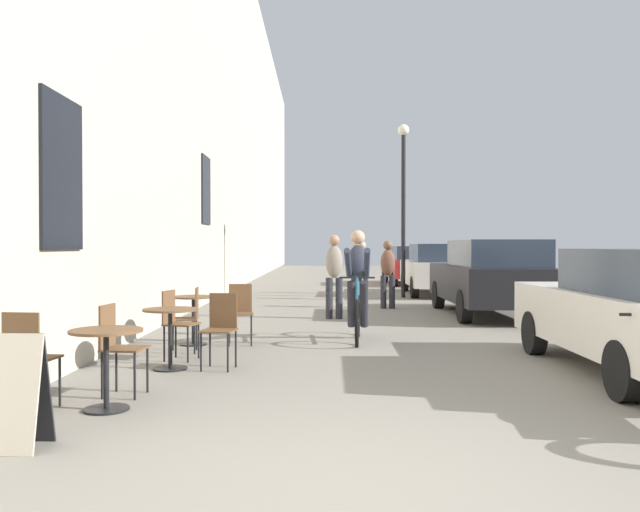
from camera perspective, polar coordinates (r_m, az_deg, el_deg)
name	(u,v)px	position (r m, az deg, el deg)	size (l,w,h in m)	color
ground_plane	(377,495)	(4.02, 5.09, -20.42)	(88.00, 88.00, 0.00)	gray
building_facade_left	(207,66)	(18.67, -9.97, 16.25)	(0.54, 68.00, 12.82)	#B7AD99
cafe_table_near	(107,352)	(6.06, -18.40, -8.07)	(0.64, 0.64, 0.72)	black
cafe_chair_near_toward_street	(29,354)	(6.23, -24.46, -7.89)	(0.43, 0.43, 0.89)	black
cafe_chair_near_toward_wall	(118,343)	(6.61, -17.48, -7.35)	(0.42, 0.42, 0.89)	black
cafe_table_mid	(171,325)	(7.83, -13.11, -6.02)	(0.64, 0.64, 0.72)	black
cafe_chair_mid_toward_street	(177,319)	(8.47, -12.61, -5.52)	(0.46, 0.46, 0.89)	black
cafe_chair_mid_toward_wall	(221,325)	(7.79, -8.76, -6.07)	(0.43, 0.43, 0.89)	black
cafe_table_far	(194,310)	(9.69, -11.13, -4.69)	(0.64, 0.64, 0.72)	black
cafe_chair_far_toward_street	(190,315)	(9.02, -11.48, -5.13)	(0.42, 0.42, 0.89)	black
cafe_chair_far_toward_wall	(241,309)	(9.65, -7.04, -4.72)	(0.42, 0.42, 0.89)	black
sandwich_board_sign	(8,391)	(5.24, -25.99, -10.71)	(0.56, 0.39, 0.84)	black
cyclist_on_bicycle	(358,288)	(9.99, 3.42, -2.85)	(0.52, 1.76, 1.74)	black
pedestrian_near	(335,271)	(12.87, 1.32, -1.38)	(0.35, 0.25, 1.69)	#26262D
pedestrian_mid	(388,270)	(15.07, 6.09, -1.27)	(0.35, 0.26, 1.59)	#26262D
pedestrian_far	(362,267)	(17.40, 3.79, -0.98)	(0.37, 0.28, 1.59)	#26262D
pedestrian_furthest	(357,264)	(19.58, 3.32, -0.68)	(0.38, 0.30, 1.64)	#26262D
street_lamp	(404,188)	(18.38, 7.47, 6.02)	(0.32, 0.32, 4.90)	black
parked_car_second	(492,277)	(13.89, 15.02, -1.78)	(1.94, 4.48, 1.58)	black
parked_car_third	(437,268)	(19.50, 10.38, -1.10)	(1.92, 4.33, 1.52)	beige
parked_car_fourth	(411,265)	(24.65, 8.06, -0.76)	(1.80, 4.12, 1.45)	maroon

